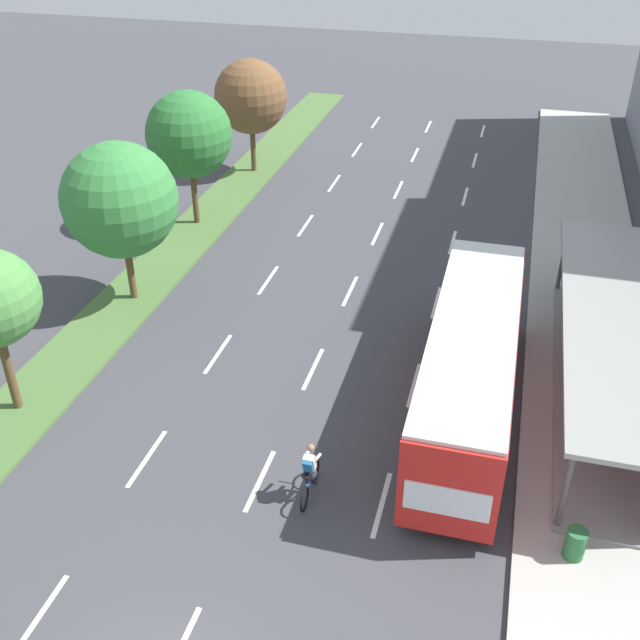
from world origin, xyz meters
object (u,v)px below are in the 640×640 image
cyclist (310,473)px  median_tree_third (120,200)px  median_tree_fourth (189,135)px  trash_bin (575,544)px  bus_shelter (614,346)px  bus (471,359)px  median_tree_fifth (251,97)px

cyclist → median_tree_third: size_ratio=0.29×
median_tree_fourth → trash_bin: bearing=-43.6°
cyclist → median_tree_fourth: size_ratio=0.29×
bus_shelter → cyclist: (-8.02, -6.88, -1.07)m
cyclist → median_tree_third: median_tree_third is taller
bus → trash_bin: bearing=-58.1°
median_tree_fourth → trash_bin: median_tree_fourth is taller
median_tree_fifth → trash_bin: bearing=-54.6°
bus → median_tree_third: (-13.38, 3.77, 2.16)m
median_tree_fifth → bus_shelter: bearing=-42.2°
bus_shelter → trash_bin: (-1.08, -7.33, -1.29)m
bus_shelter → cyclist: bearing=-139.3°
cyclist → bus: bearing=51.4°
median_tree_fifth → trash_bin: 29.00m
median_tree_fifth → trash_bin: size_ratio=7.05×
bus → median_tree_fourth: 17.82m
cyclist → median_tree_fifth: median_tree_fifth is taller
bus_shelter → bus: bus is taller
bus_shelter → median_tree_fifth: 24.09m
bus_shelter → median_tree_fourth: median_tree_fourth is taller
bus_shelter → median_tree_fifth: (-17.75, 16.12, 2.30)m
bus_shelter → trash_bin: bearing=-98.4°
median_tree_fifth → trash_bin: median_tree_fifth is taller
bus → cyclist: 6.13m
median_tree_fifth → median_tree_third: bearing=-89.6°
cyclist → median_tree_fourth: bearing=122.6°
median_tree_third → median_tree_fourth: median_tree_third is taller
median_tree_fifth → bus: bearing=-53.7°
bus_shelter → bus: (-4.28, -2.20, 0.20)m
median_tree_third → trash_bin: size_ratio=7.37×
bus → median_tree_third: 14.07m
cyclist → median_tree_fifth: size_ratio=0.30×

